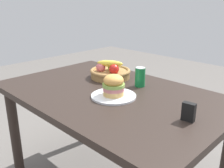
{
  "coord_description": "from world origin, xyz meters",
  "views": [
    {
      "loc": [
        1.03,
        -1.02,
        1.29
      ],
      "look_at": [
        0.03,
        -0.01,
        0.81
      ],
      "focal_mm": 40.26,
      "sensor_mm": 36.0,
      "label": 1
    }
  ],
  "objects": [
    {
      "name": "sandwich",
      "position": [
        0.08,
        -0.05,
        0.82
      ],
      "size": [
        0.13,
        0.13,
        0.12
      ],
      "color": "#DBAD60",
      "rests_on": "plate"
    },
    {
      "name": "fruit_basket",
      "position": [
        -0.2,
        0.2,
        0.79
      ],
      "size": [
        0.29,
        0.29,
        0.13
      ],
      "color": "#9E7542",
      "rests_on": "dining_table"
    },
    {
      "name": "plate",
      "position": [
        0.08,
        -0.05,
        0.76
      ],
      "size": [
        0.26,
        0.26,
        0.01
      ],
      "primitive_type": "cylinder",
      "color": "white",
      "rests_on": "dining_table"
    },
    {
      "name": "dining_table",
      "position": [
        0.0,
        0.0,
        0.65
      ],
      "size": [
        1.4,
        0.9,
        0.75
      ],
      "color": "#2D231E",
      "rests_on": "ground_plane"
    },
    {
      "name": "soda_can",
      "position": [
        0.07,
        0.21,
        0.81
      ],
      "size": [
        0.07,
        0.07,
        0.13
      ],
      "color": "#147238",
      "rests_on": "dining_table"
    },
    {
      "name": "napkin_holder",
      "position": [
        0.53,
        -0.02,
        0.8
      ],
      "size": [
        0.06,
        0.04,
        0.09
      ],
      "primitive_type": "cube",
      "rotation": [
        0.0,
        0.0,
        0.11
      ],
      "color": "black",
      "rests_on": "dining_table"
    }
  ]
}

